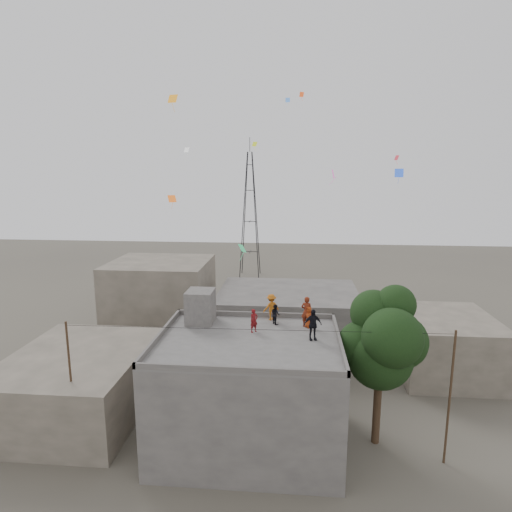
{
  "coord_description": "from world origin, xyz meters",
  "views": [
    {
      "loc": [
        2.36,
        -21.91,
        15.09
      ],
      "look_at": [
        0.34,
        0.95,
        10.61
      ],
      "focal_mm": 30.0,
      "sensor_mm": 36.0,
      "label": 1
    }
  ],
  "objects": [
    {
      "name": "kites",
      "position": [
        0.86,
        7.36,
        16.02
      ],
      "size": [
        16.34,
        18.78,
        10.78
      ],
      "color": "orange",
      "rests_on": "ground"
    },
    {
      "name": "person_red_adult",
      "position": [
        3.22,
        2.38,
        7.02
      ],
      "size": [
        0.78,
        0.63,
        1.85
      ],
      "primitive_type": "imported",
      "rotation": [
        0.0,
        0.0,
        2.82
      ],
      "color": "maroon",
      "rests_on": "main_building"
    },
    {
      "name": "parapet",
      "position": [
        0.0,
        0.0,
        6.25
      ],
      "size": [
        10.0,
        8.0,
        0.3
      ],
      "color": "#4F4C49",
      "rests_on": "main_building"
    },
    {
      "name": "tree",
      "position": [
        7.37,
        0.6,
        6.1
      ],
      "size": [
        4.9,
        4.6,
        9.1
      ],
      "color": "black",
      "rests_on": "ground"
    },
    {
      "name": "person_orange_child",
      "position": [
        3.34,
        2.29,
        6.74
      ],
      "size": [
        0.72,
        0.74,
        1.28
      ],
      "primitive_type": "imported",
      "rotation": [
        0.0,
        0.0,
        -0.85
      ],
      "color": "#A63812",
      "rests_on": "main_building"
    },
    {
      "name": "ground",
      "position": [
        0.0,
        0.0,
        0.0
      ],
      "size": [
        140.0,
        140.0,
        0.0
      ],
      "primitive_type": "plane",
      "color": "#4B463E",
      "rests_on": "ground"
    },
    {
      "name": "neighbor_northwest",
      "position": [
        -10.0,
        16.0,
        3.5
      ],
      "size": [
        9.0,
        8.0,
        7.0
      ],
      "primitive_type": "cube",
      "color": "#595246",
      "rests_on": "ground"
    },
    {
      "name": "person_orange_adult",
      "position": [
        1.07,
        3.4,
        6.92
      ],
      "size": [
        1.23,
        1.06,
        1.65
      ],
      "primitive_type": "imported",
      "rotation": [
        0.0,
        0.0,
        -2.62
      ],
      "color": "#B25B14",
      "rests_on": "main_building"
    },
    {
      "name": "stair_head_box",
      "position": [
        -3.2,
        2.6,
        7.1
      ],
      "size": [
        1.6,
        1.8,
        2.0
      ],
      "primitive_type": "cube",
      "color": "#4F4C49",
      "rests_on": "main_building"
    },
    {
      "name": "person_dark_adult",
      "position": [
        3.49,
        0.37,
        6.96
      ],
      "size": [
        1.09,
        0.68,
        1.73
      ],
      "primitive_type": "imported",
      "rotation": [
        0.0,
        0.0,
        0.27
      ],
      "color": "black",
      "rests_on": "main_building"
    },
    {
      "name": "neighbor_west",
      "position": [
        -11.0,
        2.0,
        2.0
      ],
      "size": [
        8.0,
        10.0,
        4.0
      ],
      "primitive_type": "cube",
      "color": "#595246",
      "rests_on": "ground"
    },
    {
      "name": "person_dark_child",
      "position": [
        1.36,
        2.72,
        6.71
      ],
      "size": [
        0.71,
        0.74,
        1.21
      ],
      "primitive_type": "imported",
      "rotation": [
        0.0,
        0.0,
        2.16
      ],
      "color": "black",
      "rests_on": "main_building"
    },
    {
      "name": "transmission_tower",
      "position": [
        -4.0,
        40.0,
        9.07
      ],
      "size": [
        2.97,
        2.97,
        20.01
      ],
      "color": "black",
      "rests_on": "ground"
    },
    {
      "name": "person_red_child",
      "position": [
        0.2,
        1.25,
        6.78
      ],
      "size": [
        0.59,
        0.57,
        1.36
      ],
      "primitive_type": "imported",
      "rotation": [
        0.0,
        0.0,
        0.69
      ],
      "color": "maroon",
      "rests_on": "main_building"
    },
    {
      "name": "utility_line",
      "position": [
        0.5,
        -1.25,
        3.83
      ],
      "size": [
        20.12,
        0.62,
        7.4
      ],
      "color": "black",
      "rests_on": "ground"
    },
    {
      "name": "neighbor_north",
      "position": [
        2.0,
        14.0,
        2.5
      ],
      "size": [
        12.0,
        9.0,
        5.0
      ],
      "primitive_type": "cube",
      "color": "#4F4C49",
      "rests_on": "ground"
    },
    {
      "name": "main_building",
      "position": [
        0.0,
        0.0,
        3.05
      ],
      "size": [
        10.0,
        8.0,
        6.1
      ],
      "color": "#4F4C49",
      "rests_on": "ground"
    },
    {
      "name": "neighbor_east",
      "position": [
        14.0,
        10.0,
        2.2
      ],
      "size": [
        7.0,
        8.0,
        4.4
      ],
      "primitive_type": "cube",
      "color": "#595246",
      "rests_on": "ground"
    }
  ]
}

